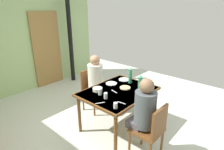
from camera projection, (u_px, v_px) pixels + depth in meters
The scene contains 22 objects.
ground_plane at pixel (98, 132), 3.27m from camera, with size 7.08×7.08×0.00m, color silver.
wall_back at pixel (19, 39), 4.49m from camera, with size 4.49×0.10×2.72m, color #A8C786.
door_wooden at pixel (47, 50), 5.04m from camera, with size 0.80×0.05×2.00m, color olive.
stove_pipe_column at pixel (70, 35), 5.17m from camera, with size 0.12×0.12×2.72m, color black.
dining_table at pixel (118, 94), 3.20m from camera, with size 1.26×0.96×0.73m.
chair_near_diner at pixel (151, 129), 2.54m from camera, with size 0.40×0.40×0.87m.
chair_far_diner at pixel (92, 88), 3.87m from camera, with size 0.40×0.40×0.87m.
person_near_diner at pixel (144, 108), 2.53m from camera, with size 0.30×0.37×0.77m.
person_far_diner at pixel (96, 76), 3.69m from camera, with size 0.30×0.37×0.77m.
water_bottle_green_near at pixel (140, 83), 3.13m from camera, with size 0.08×0.08×0.28m.
water_bottle_green_far at pixel (130, 76), 3.45m from camera, with size 0.07×0.07×0.31m.
serving_bowl_center at pixel (97, 89), 3.16m from camera, with size 0.17×0.17×0.06m, color #EEE5CF.
dinner_plate_near_left at pixel (111, 83), 3.46m from camera, with size 0.21×0.21×0.01m, color white.
dinner_plate_near_right at pixel (124, 80), 3.64m from camera, with size 0.22×0.22×0.01m, color white.
drinking_glass_by_near_diner at pixel (106, 96), 2.88m from camera, with size 0.06×0.06×0.10m, color silver.
drinking_glass_by_far_diner at pixel (100, 92), 3.01m from camera, with size 0.06×0.06×0.11m, color silver.
drinking_glass_spare_center at pixel (115, 106), 2.60m from camera, with size 0.06×0.06×0.09m, color silver.
bread_plate_sliced at pixel (125, 88), 3.26m from camera, with size 0.19×0.19×0.02m, color #DBB77A.
cutlery_knife_near at pixel (121, 103), 2.76m from camera, with size 0.15×0.02×0.00m, color silver.
cutlery_fork_near at pixel (114, 91), 3.14m from camera, with size 0.15×0.02×0.00m, color silver.
cutlery_knife_far at pixel (100, 103), 2.76m from camera, with size 0.15×0.02×0.00m, color silver.
cutlery_fork_far at pixel (148, 87), 3.32m from camera, with size 0.15×0.02×0.00m, color silver.
Camera 1 is at (-1.88, -1.98, 2.08)m, focal length 29.40 mm.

